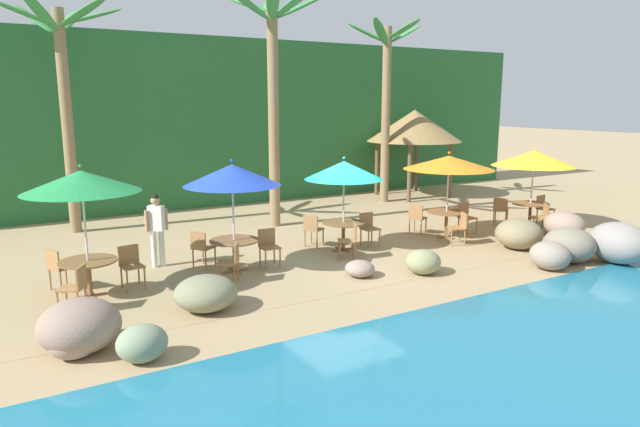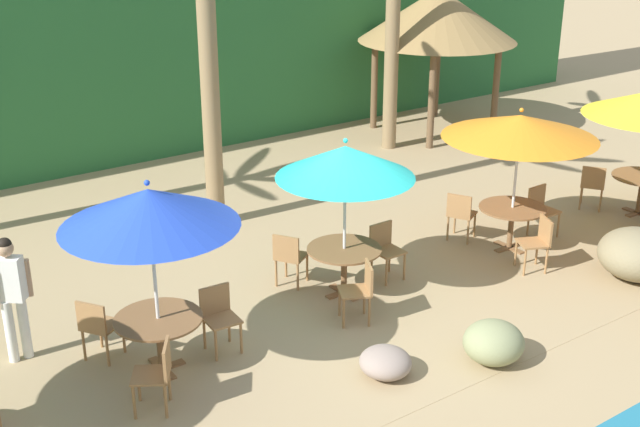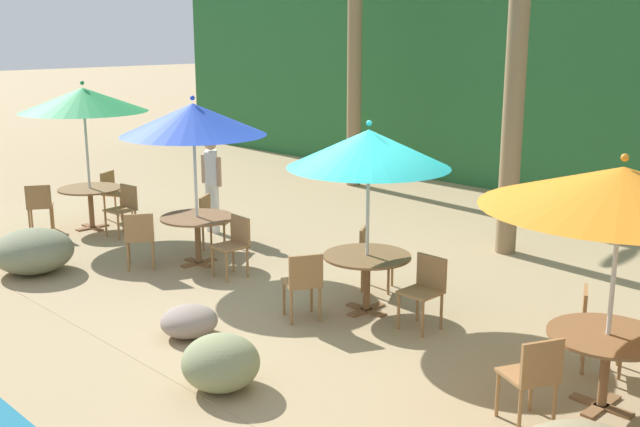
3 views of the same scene
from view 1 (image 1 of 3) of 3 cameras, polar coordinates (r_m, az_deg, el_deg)
The scene contains 34 objects.
ground_plane at distance 14.33m, azimuth 2.28°, elevation -4.04°, with size 120.00×120.00×0.00m, color tan.
terrace_deck at distance 14.33m, azimuth 2.28°, elevation -4.02°, with size 18.00×5.20×0.01m.
foliage_backdrop at distance 21.95m, azimuth -10.64°, elevation 9.03°, with size 28.00×2.40×6.00m.
rock_seawall at distance 12.84m, azimuth 14.04°, elevation -4.38°, with size 13.94×3.60×0.98m.
umbrella_green at distance 11.61m, azimuth -22.88°, elevation 2.99°, with size 2.19×2.19×2.61m.
dining_table_green at distance 11.94m, azimuth -22.27°, elevation -4.97°, with size 1.10×1.10×0.74m.
chair_green_seaward at distance 12.27m, azimuth -18.50°, elevation -4.77°, with size 0.46×0.47×0.87m.
chair_green_inland at distance 12.60m, azimuth -24.85°, elevation -4.82°, with size 0.57×0.57×0.87m.
chair_green_left at distance 11.18m, azimuth -23.36°, elevation -6.67°, with size 0.58×0.58×0.87m.
umbrella_blue at distance 12.50m, azimuth -8.83°, elevation 3.85°, with size 2.14×2.14×2.54m.
dining_table_blue at distance 12.80m, azimuth -8.62°, elevation -3.18°, with size 1.10×1.10×0.74m.
chair_blue_seaward at distance 13.18m, azimuth -5.22°, elevation -3.12°, with size 0.45×0.45×0.87m.
chair_blue_inland at distance 13.25m, azimuth -11.85°, elevation -3.25°, with size 0.59×0.59×0.87m.
chair_blue_left at distance 12.00m, azimuth -8.89°, elevation -4.66°, with size 0.59×0.58×0.87m.
umbrella_teal at distance 14.25m, azimuth 2.42°, elevation 4.37°, with size 1.99×1.99×2.42m.
dining_table_teal at distance 14.50m, azimuth 2.37°, elevation -1.36°, with size 1.10×1.10×0.74m.
chair_teal_seaward at distance 15.06m, azimuth 4.89°, elevation -1.30°, with size 0.42×0.43×0.87m.
chair_teal_inland at distance 14.81m, azimuth -0.77°, elevation -1.48°, with size 0.59×0.58×0.87m.
chair_teal_left at distance 13.71m, azimuth 3.09°, elevation -2.54°, with size 0.57×0.57×0.87m.
umbrella_orange at distance 16.02m, azimuth 12.84°, elevation 5.02°, with size 2.49×2.49×2.42m.
dining_table_orange at distance 16.25m, azimuth 12.61°, elevation -0.24°, with size 1.10×1.10×0.74m.
chair_orange_seaward at distance 16.93m, azimuth 14.44°, elevation -0.22°, with size 0.43×0.44×0.87m.
chair_orange_inland at distance 16.49m, azimuth 9.71°, elevation -0.33°, with size 0.57×0.57×0.87m.
chair_orange_left at distance 15.51m, azimuth 13.87°, elevation -1.23°, with size 0.56×0.56×0.87m.
umbrella_yellow at distance 18.12m, azimuth 20.73°, elevation 5.21°, with size 2.46×2.46×2.44m.
dining_table_yellow at distance 18.31m, azimuth 20.41°, elevation 0.60°, with size 1.10×1.10×0.74m.
chair_yellow_seaward at distance 19.09m, azimuth 21.55°, elevation 0.61°, with size 0.46×0.47×0.87m.
chair_yellow_inland at distance 18.32m, azimuth 17.72°, elevation 0.45°, with size 0.59×0.59×0.87m.
chair_yellow_left at distance 17.56m, azimuth 21.40°, elevation -0.25°, with size 0.59×0.59×0.87m.
palm_tree_nearest at distance 17.77m, azimuth -24.44°, elevation 12.23°, with size 3.60×3.23×6.53m.
palm_tree_second at distance 17.13m, azimuth -4.74°, elevation 14.11°, with size 3.51×3.44×6.95m.
palm_tree_third at distance 21.48m, azimuth 6.69°, elevation 12.36°, with size 2.88×3.00×6.61m.
palapa_hut at distance 22.97m, azimuth 9.48°, elevation 8.66°, with size 3.77×3.77×3.44m.
waiter_in_white at distance 13.50m, azimuth -16.11°, elevation -1.12°, with size 0.52×0.37×1.70m.
Camera 1 is at (-7.50, -11.61, 3.78)m, focal length 31.81 mm.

